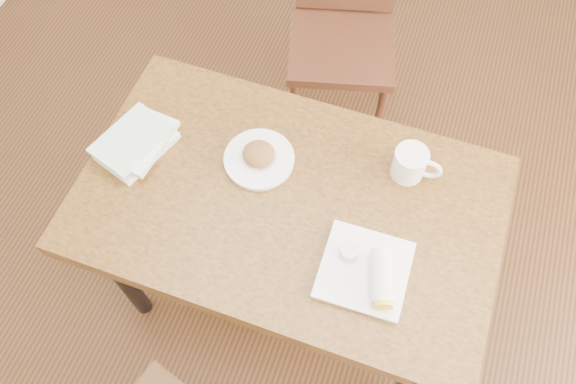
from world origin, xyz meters
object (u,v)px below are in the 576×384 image
(book_stack, at_px, (137,143))
(plate_scone, at_px, (259,157))
(plate_burrito, at_px, (369,272))
(coffee_mug, at_px, (411,163))
(chair_far, at_px, (344,17))
(table, at_px, (288,214))

(book_stack, bearing_deg, plate_scone, 12.28)
(plate_burrito, bearing_deg, coffee_mug, 86.24)
(chair_far, xyz_separation_m, coffee_mug, (0.41, -0.75, 0.25))
(chair_far, distance_m, plate_burrito, 1.19)
(table, height_order, coffee_mug, coffee_mug)
(table, height_order, plate_scone, plate_scone)
(plate_burrito, bearing_deg, plate_scone, 149.50)
(coffee_mug, distance_m, book_stack, 0.82)
(plate_scone, bearing_deg, chair_far, 88.43)
(chair_far, bearing_deg, plate_scone, -91.57)
(chair_far, height_order, plate_burrito, chair_far)
(table, height_order, plate_burrito, plate_burrito)
(chair_far, distance_m, coffee_mug, 0.89)
(chair_far, distance_m, book_stack, 1.04)
(table, distance_m, book_stack, 0.50)
(table, relative_size, book_stack, 4.68)
(table, relative_size, chair_far, 1.28)
(table, xyz_separation_m, chair_far, (-0.10, 0.96, -0.11))
(chair_far, height_order, book_stack, chair_far)
(plate_scone, relative_size, book_stack, 0.81)
(table, xyz_separation_m, plate_scone, (-0.13, 0.10, 0.11))
(book_stack, bearing_deg, table, -2.03)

